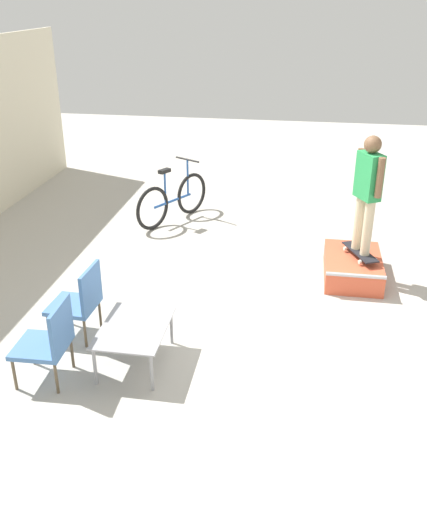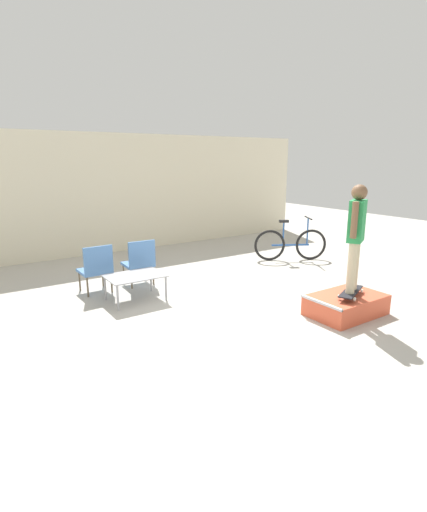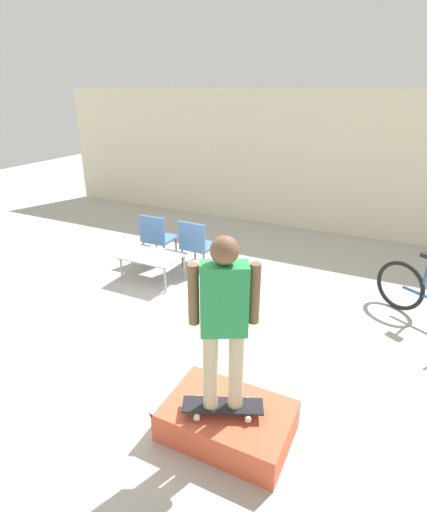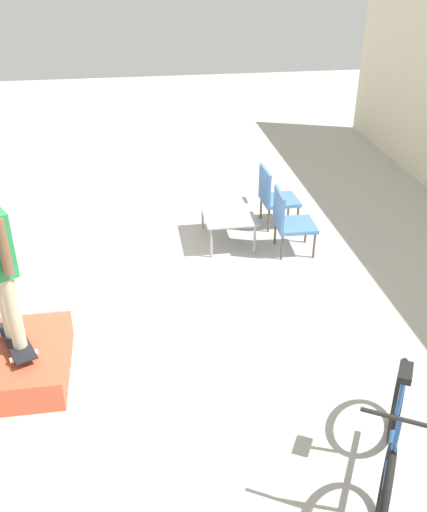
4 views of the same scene
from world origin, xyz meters
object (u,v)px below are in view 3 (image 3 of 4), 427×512
skate_ramp_box (227,420)px  skateboard_on_ramp (223,406)px  person_skater (224,314)px  patio_chair_right (196,243)px  patio_chair_left (157,235)px  coffee_table (152,258)px

skate_ramp_box → skateboard_on_ramp: 0.25m
skateboard_on_ramp → skate_ramp_box: bearing=60.5°
person_skater → patio_chair_right: bearing=94.0°
patio_chair_left → patio_chair_right: 0.84m
person_skater → patio_chair_right: size_ratio=1.80×
skateboard_on_ramp → patio_chair_left: 4.35m
skate_ramp_box → skateboard_on_ramp: (-0.01, -0.08, 0.24)m
coffee_table → patio_chair_right: 0.87m
patio_chair_left → person_skater: bearing=129.5°
skate_ramp_box → coffee_table: bearing=135.6°
skate_ramp_box → coffee_table: 3.47m
skate_ramp_box → coffee_table: (-2.47, 2.42, 0.25)m
skateboard_on_ramp → patio_chair_left: size_ratio=0.84×
skate_ramp_box → patio_chair_left: bearing=132.2°
patio_chair_left → skateboard_on_ramp: bearing=129.5°
skateboard_on_ramp → coffee_table: (-2.46, 2.50, 0.01)m
skate_ramp_box → coffee_table: size_ratio=1.25×
patio_chair_right → coffee_table: bearing=63.5°
skateboard_on_ramp → coffee_table: size_ratio=0.78×
skateboard_on_ramp → person_skater: size_ratio=0.46×
coffee_table → patio_chair_left: 0.87m
person_skater → coffee_table: 3.63m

